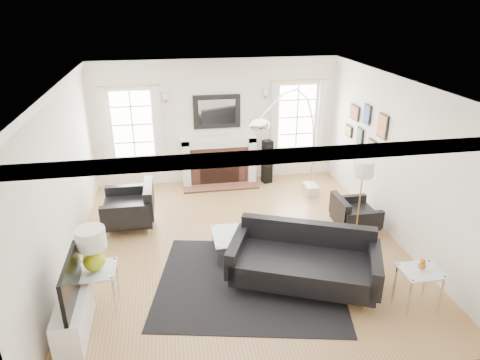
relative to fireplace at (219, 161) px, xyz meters
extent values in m
plane|color=#996540|center=(0.00, -2.79, -0.54)|extent=(6.00, 6.00, 0.00)
cube|color=white|center=(0.00, 0.21, 0.86)|extent=(5.50, 0.04, 2.80)
cube|color=white|center=(0.00, -5.79, 0.86)|extent=(5.50, 0.04, 2.80)
cube|color=white|center=(-2.75, -2.79, 0.86)|extent=(0.04, 6.00, 2.80)
cube|color=white|center=(2.75, -2.79, 0.86)|extent=(0.04, 6.00, 2.80)
cube|color=white|center=(0.00, -2.79, 2.26)|extent=(5.50, 6.00, 0.02)
cube|color=white|center=(0.00, -2.79, 2.20)|extent=(5.50, 6.00, 0.12)
cube|color=white|center=(-0.75, 0.01, 0.01)|extent=(0.18, 0.38, 1.10)
cube|color=white|center=(0.75, 0.01, 0.01)|extent=(0.18, 0.38, 1.10)
cube|color=white|center=(0.00, 0.01, 0.51)|extent=(1.70, 0.38, 0.12)
cube|color=white|center=(0.00, 0.01, 0.41)|extent=(1.50, 0.34, 0.10)
cube|color=brown|center=(0.00, 0.03, -0.09)|extent=(1.30, 0.30, 0.90)
cube|color=black|center=(0.00, -0.07, -0.16)|extent=(0.90, 0.10, 0.76)
cube|color=brown|center=(0.00, -0.24, -0.52)|extent=(1.70, 0.50, 0.04)
cube|color=black|center=(0.00, 0.17, 1.11)|extent=(1.05, 0.06, 0.75)
cube|color=white|center=(0.00, 0.13, 1.11)|extent=(0.82, 0.02, 0.55)
cube|color=white|center=(-1.85, 0.18, 0.91)|extent=(1.00, 0.05, 1.60)
cube|color=white|center=(-1.85, 0.15, 0.91)|extent=(0.84, 0.02, 1.44)
cube|color=white|center=(-2.40, 0.08, 0.96)|extent=(0.14, 0.05, 1.55)
cube|color=white|center=(-1.30, 0.08, 0.96)|extent=(0.14, 0.05, 1.55)
cube|color=white|center=(1.85, 0.18, 0.91)|extent=(1.00, 0.05, 1.60)
cube|color=white|center=(1.85, 0.15, 0.91)|extent=(0.84, 0.02, 1.44)
cube|color=white|center=(1.30, 0.08, 0.96)|extent=(0.14, 0.05, 1.55)
cube|color=white|center=(2.40, 0.08, 0.96)|extent=(0.14, 0.05, 1.55)
cube|color=black|center=(2.72, -2.19, 1.31)|extent=(0.03, 0.34, 0.44)
cube|color=orange|center=(2.70, -2.19, 1.31)|extent=(0.01, 0.29, 0.39)
cube|color=black|center=(2.72, -1.54, 1.36)|extent=(0.03, 0.28, 0.38)
cube|color=#374C99|center=(2.70, -1.54, 1.36)|extent=(0.01, 0.23, 0.33)
cube|color=black|center=(2.72, -0.99, 1.26)|extent=(0.03, 0.40, 0.30)
cube|color=#B15036|center=(2.70, -0.99, 1.26)|extent=(0.01, 0.35, 0.25)
cube|color=black|center=(2.72, -1.89, 0.81)|extent=(0.03, 0.30, 0.30)
cube|color=olive|center=(2.70, -1.89, 0.81)|extent=(0.01, 0.25, 0.25)
cube|color=black|center=(2.72, -1.34, 0.86)|extent=(0.03, 0.26, 0.34)
cube|color=#487949|center=(2.70, -1.34, 0.86)|extent=(0.01, 0.21, 0.29)
cube|color=black|center=(2.72, -0.79, 0.81)|extent=(0.03, 0.32, 0.24)
cube|color=tan|center=(2.70, -0.79, 0.81)|extent=(0.01, 0.27, 0.19)
cube|color=black|center=(2.72, -1.64, 0.41)|extent=(0.03, 0.24, 0.30)
cube|color=navy|center=(2.70, -1.64, 0.41)|extent=(0.01, 0.19, 0.25)
cube|color=black|center=(2.72, -1.04, 0.41)|extent=(0.03, 0.28, 0.22)
cube|color=#8B5166|center=(2.70, -1.04, 0.41)|extent=(0.01, 0.23, 0.17)
cube|color=white|center=(-2.45, -4.49, -0.29)|extent=(0.35, 1.00, 0.50)
cube|color=black|center=(-2.40, -4.49, 0.26)|extent=(0.05, 1.00, 0.58)
cube|color=black|center=(-0.03, -3.83, -0.54)|extent=(3.18, 2.83, 0.01)
cube|color=black|center=(0.73, -4.04, -0.22)|extent=(2.26, 1.69, 0.34)
cube|color=black|center=(0.90, -3.64, 0.03)|extent=(1.95, 0.95, 0.57)
cube|color=black|center=(-0.19, -3.65, -0.09)|extent=(0.53, 0.95, 0.43)
cube|color=black|center=(1.65, -4.43, -0.09)|extent=(0.53, 0.95, 0.43)
cube|color=black|center=(-1.93, -1.74, -0.23)|extent=(0.89, 0.89, 0.33)
cube|color=black|center=(-1.53, -1.74, 0.01)|extent=(0.16, 0.88, 0.55)
cube|color=black|center=(-1.93, -1.30, -0.10)|extent=(0.88, 0.14, 0.42)
cube|color=black|center=(-1.93, -2.18, -0.10)|extent=(0.88, 0.14, 0.42)
cube|color=black|center=(2.20, -2.57, -0.30)|extent=(0.71, 0.71, 0.26)
cube|color=black|center=(1.88, -2.58, -0.10)|extent=(0.13, 0.71, 0.44)
cube|color=black|center=(2.20, -2.93, -0.19)|extent=(0.71, 0.11, 0.33)
cube|color=black|center=(2.20, -2.22, -0.19)|extent=(0.71, 0.11, 0.33)
cube|color=silver|center=(-0.10, -2.97, -0.21)|extent=(0.77, 0.77, 0.02)
cylinder|color=silver|center=(-0.45, -3.32, -0.37)|extent=(0.04, 0.04, 0.34)
cylinder|color=silver|center=(0.25, -3.32, -0.37)|extent=(0.04, 0.04, 0.34)
cylinder|color=silver|center=(-0.45, -2.63, -0.37)|extent=(0.04, 0.04, 0.34)
cylinder|color=silver|center=(0.25, -2.63, -0.37)|extent=(0.04, 0.04, 0.34)
cube|color=silver|center=(-2.20, -3.98, 0.04)|extent=(0.54, 0.54, 0.02)
cylinder|color=silver|center=(-2.43, -4.20, -0.25)|extent=(0.04, 0.04, 0.59)
cylinder|color=silver|center=(-1.97, -4.20, -0.25)|extent=(0.04, 0.04, 0.59)
cylinder|color=silver|center=(-2.43, -3.75, -0.25)|extent=(0.04, 0.04, 0.59)
cylinder|color=silver|center=(-1.97, -3.75, -0.25)|extent=(0.04, 0.04, 0.59)
cube|color=silver|center=(2.14, -4.76, 0.04)|extent=(0.54, 0.46, 0.02)
cylinder|color=silver|center=(1.91, -4.95, -0.24)|extent=(0.04, 0.04, 0.60)
cylinder|color=silver|center=(2.37, -4.95, -0.24)|extent=(0.04, 0.04, 0.60)
cylinder|color=silver|center=(1.91, -4.58, -0.24)|extent=(0.04, 0.04, 0.60)
cylinder|color=silver|center=(2.37, -4.58, -0.24)|extent=(0.04, 0.04, 0.60)
sphere|color=#AFBF17|center=(-2.20, -3.98, 0.20)|extent=(0.30, 0.30, 0.30)
cylinder|color=#AFBF17|center=(-2.20, -3.98, 0.34)|extent=(0.04, 0.04, 0.12)
cylinder|color=white|center=(-2.20, -3.98, 0.54)|extent=(0.39, 0.39, 0.28)
sphere|color=#B15B16|center=(2.14, -4.76, 0.12)|extent=(0.10, 0.10, 0.10)
sphere|color=#B15B16|center=(2.14, -4.76, 0.20)|extent=(0.07, 0.07, 0.07)
cube|color=silver|center=(1.91, -0.93, -0.44)|extent=(0.26, 0.42, 0.21)
ellipsoid|color=silver|center=(0.44, -2.20, 1.46)|extent=(0.36, 0.36, 0.21)
cylinder|color=gold|center=(1.92, -3.22, -0.53)|extent=(0.21, 0.21, 0.03)
cylinder|color=gold|center=(1.92, -3.22, 0.18)|extent=(0.02, 0.02, 1.44)
cylinder|color=white|center=(1.92, -3.22, 0.95)|extent=(0.33, 0.33, 0.27)
cube|color=black|center=(1.10, -0.14, -0.04)|extent=(0.24, 0.24, 1.01)
camera|label=1|loc=(-1.11, -9.09, 3.45)|focal=32.00mm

